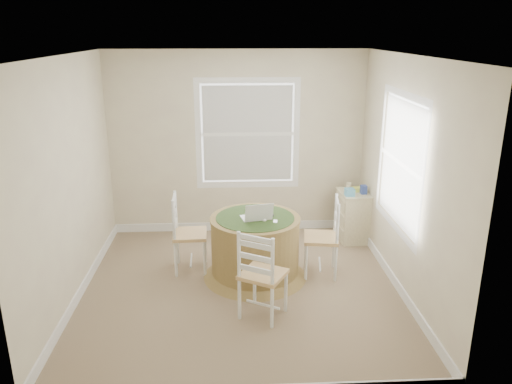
{
  "coord_description": "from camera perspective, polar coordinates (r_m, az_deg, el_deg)",
  "views": [
    {
      "loc": [
        -0.1,
        -5.11,
        2.84
      ],
      "look_at": [
        0.2,
        0.45,
        1.03
      ],
      "focal_mm": 35.0,
      "sensor_mm": 36.0,
      "label": 1
    }
  ],
  "objects": [
    {
      "name": "cup_cream",
      "position": [
        7.14,
        10.61,
        0.68
      ],
      "size": [
        0.07,
        0.07,
        0.09
      ],
      "primitive_type": "cylinder",
      "color": "beige",
      "rests_on": "corner_chest"
    },
    {
      "name": "chair_near",
      "position": [
        5.14,
        0.81,
        -9.34
      ],
      "size": [
        0.56,
        0.55,
        0.95
      ],
      "primitive_type": null,
      "rotation": [
        0.0,
        0.0,
        2.63
      ],
      "color": "white",
      "rests_on": "ground"
    },
    {
      "name": "mouse",
      "position": [
        5.74,
        0.94,
        -3.16
      ],
      "size": [
        0.07,
        0.1,
        0.03
      ],
      "primitive_type": "ellipsoid",
      "rotation": [
        0.0,
        0.0,
        -0.14
      ],
      "color": "white",
      "rests_on": "round_table"
    },
    {
      "name": "corner_chest",
      "position": [
        7.14,
        10.99,
        -2.7
      ],
      "size": [
        0.42,
        0.55,
        0.7
      ],
      "rotation": [
        0.0,
        0.0,
        0.05
      ],
      "color": "beige",
      "rests_on": "ground"
    },
    {
      "name": "phone",
      "position": [
        5.7,
        2.23,
        -3.42
      ],
      "size": [
        0.06,
        0.1,
        0.02
      ],
      "primitive_type": "cube",
      "rotation": [
        0.0,
        0.0,
        -0.14
      ],
      "color": "#B7BABF",
      "rests_on": "round_table"
    },
    {
      "name": "box_yellow",
      "position": [
        7.05,
        11.53,
        0.29
      ],
      "size": [
        0.16,
        0.11,
        0.06
      ],
      "primitive_type": "cube",
      "rotation": [
        0.0,
        0.0,
        0.05
      ],
      "color": "#DCEA52",
      "rests_on": "corner_chest"
    },
    {
      "name": "chair_right",
      "position": [
        6.04,
        7.44,
        -5.17
      ],
      "size": [
        0.46,
        0.47,
        0.95
      ],
      "primitive_type": null,
      "rotation": [
        0.0,
        0.0,
        -1.71
      ],
      "color": "white",
      "rests_on": "ground"
    },
    {
      "name": "round_table",
      "position": [
        5.95,
        -0.11,
        -6.02
      ],
      "size": [
        1.24,
        1.24,
        0.76
      ],
      "rotation": [
        0.0,
        0.0,
        -0.14
      ],
      "color": "olive",
      "rests_on": "ground"
    },
    {
      "name": "box_blue",
      "position": [
        6.97,
        12.11,
        0.29
      ],
      "size": [
        0.08,
        0.08,
        0.12
      ],
      "primitive_type": "cube",
      "rotation": [
        0.0,
        0.0,
        0.05
      ],
      "color": "#304492",
      "rests_on": "corner_chest"
    },
    {
      "name": "tissue_box",
      "position": [
        6.86,
        10.71,
        0.02
      ],
      "size": [
        0.13,
        0.13,
        0.1
      ],
      "primitive_type": "cube",
      "rotation": [
        0.0,
        0.0,
        0.05
      ],
      "color": "#57A4C8",
      "rests_on": "corner_chest"
    },
    {
      "name": "room",
      "position": [
        5.5,
        -0.16,
        1.77
      ],
      "size": [
        3.64,
        3.64,
        2.64
      ],
      "color": "#8A7458",
      "rests_on": "ground"
    },
    {
      "name": "laptop",
      "position": [
        5.76,
        0.07,
        -2.82
      ],
      "size": [
        0.39,
        0.36,
        0.23
      ],
      "rotation": [
        0.0,
        0.0,
        3.37
      ],
      "color": "white",
      "rests_on": "round_table"
    },
    {
      "name": "keys",
      "position": [
        5.87,
        1.75,
        -2.73
      ],
      "size": [
        0.07,
        0.06,
        0.02
      ],
      "primitive_type": "cube",
      "rotation": [
        0.0,
        0.0,
        -0.14
      ],
      "color": "black",
      "rests_on": "round_table"
    },
    {
      "name": "chair_left",
      "position": [
        6.15,
        -7.55,
        -4.76
      ],
      "size": [
        0.42,
        0.43,
        0.95
      ],
      "primitive_type": null,
      "rotation": [
        0.0,
        0.0,
        1.61
      ],
      "color": "white",
      "rests_on": "ground"
    }
  ]
}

